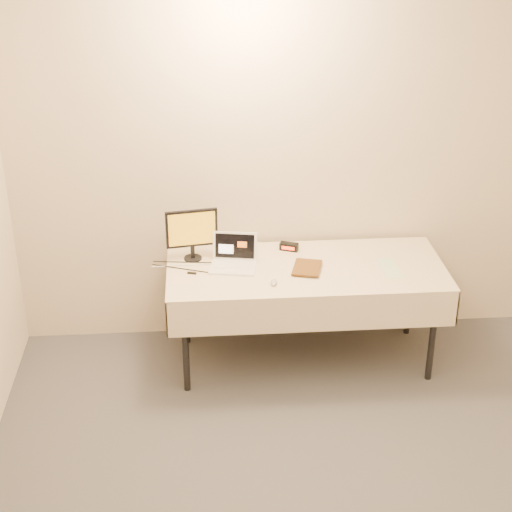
{
  "coord_description": "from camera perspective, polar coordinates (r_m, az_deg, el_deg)",
  "views": [
    {
      "loc": [
        -0.69,
        -2.57,
        3.14
      ],
      "look_at": [
        -0.34,
        1.99,
        0.86
      ],
      "focal_mm": 55.0,
      "sensor_mm": 36.0,
      "label": 1
    }
  ],
  "objects": [
    {
      "name": "monitor",
      "position": [
        5.27,
        -4.69,
        1.84
      ],
      "size": [
        0.35,
        0.14,
        0.36
      ],
      "rotation": [
        0.0,
        0.0,
        0.15
      ],
      "color": "black",
      "rests_on": "table"
    },
    {
      "name": "clicker",
      "position": [
        5.03,
        1.31,
        -1.91
      ],
      "size": [
        0.06,
        0.1,
        0.02
      ],
      "primitive_type": "ellipsoid",
      "rotation": [
        0.0,
        0.0,
        -0.21
      ],
      "color": "#B2B2B5",
      "rests_on": "table"
    },
    {
      "name": "paper_form",
      "position": [
        5.3,
        9.69,
        -0.87
      ],
      "size": [
        0.12,
        0.29,
        0.0
      ],
      "primitive_type": "cube",
      "rotation": [
        0.0,
        0.0,
        0.02
      ],
      "color": "#BBDFB1",
      "rests_on": "table"
    },
    {
      "name": "table",
      "position": [
        5.28,
        3.64,
        -1.4
      ],
      "size": [
        1.86,
        0.81,
        0.74
      ],
      "color": "black",
      "rests_on": "ground"
    },
    {
      "name": "alarm_clock",
      "position": [
        5.46,
        2.41,
        0.69
      ],
      "size": [
        0.14,
        0.1,
        0.05
      ],
      "rotation": [
        0.0,
        0.0,
        -0.37
      ],
      "color": "black",
      "rests_on": "table"
    },
    {
      "name": "book",
      "position": [
        5.17,
        2.77,
        0.26
      ],
      "size": [
        0.18,
        0.07,
        0.24
      ],
      "primitive_type": "imported",
      "rotation": [
        0.0,
        0.0,
        -0.26
      ],
      "color": "#935B1A",
      "rests_on": "table"
    },
    {
      "name": "back_wall",
      "position": [
        5.42,
        3.2,
        7.17
      ],
      "size": [
        4.0,
        0.1,
        2.7
      ],
      "primitive_type": "cube",
      "color": "beige",
      "rests_on": "ground"
    },
    {
      "name": "usb_dongle",
      "position": [
        5.17,
        -4.69,
        -1.25
      ],
      "size": [
        0.06,
        0.03,
        0.01
      ],
      "primitive_type": "cube",
      "rotation": [
        0.0,
        0.0,
        -0.24
      ],
      "color": "black",
      "rests_on": "table"
    },
    {
      "name": "laptop",
      "position": [
        5.24,
        -1.63,
        -0.18
      ],
      "size": [
        0.34,
        0.29,
        0.21
      ],
      "rotation": [
        0.0,
        0.0,
        -0.18
      ],
      "color": "white",
      "rests_on": "table"
    }
  ]
}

